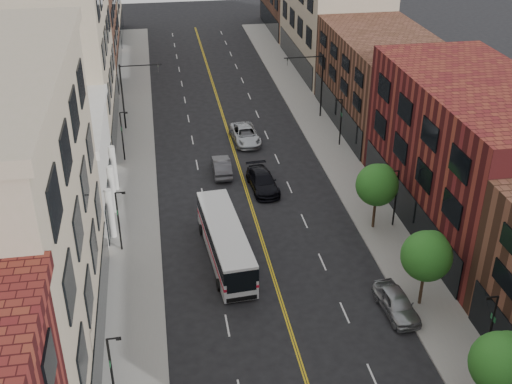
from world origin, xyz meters
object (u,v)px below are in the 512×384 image
car_lane_a (263,181)px  car_lane_behind (222,166)px  car_lane_b (245,134)px  car_parked_far (397,303)px  city_bus (225,240)px  car_lane_c (246,136)px

car_lane_a → car_lane_behind: bearing=127.5°
car_lane_behind → car_lane_b: 7.68m
car_lane_a → car_lane_b: 10.61m
car_parked_far → car_lane_behind: size_ratio=1.00×
city_bus → car_parked_far: city_bus is taller
car_lane_behind → car_parked_far: bearing=113.5°
car_parked_far → car_lane_c: size_ratio=1.08×
car_lane_a → car_lane_c: bearing=85.6°
car_lane_a → car_lane_b: (0.00, 10.61, 0.00)m
car_lane_behind → car_lane_c: car_lane_behind is taller
car_lane_a → car_parked_far: bearing=-76.8°
city_bus → car_parked_far: bearing=-42.2°
car_lane_behind → car_lane_b: bearing=-114.4°
car_lane_a → car_lane_c: 10.32m
car_parked_far → car_lane_a: bearing=102.7°
city_bus → car_lane_a: 11.42m
car_lane_behind → car_lane_c: bearing=-115.4°
city_bus → car_lane_c: (4.66, 20.71, -0.94)m
car_lane_b → car_lane_c: bearing=-93.5°
city_bus → car_lane_behind: 14.16m
city_bus → car_lane_a: city_bus is taller
city_bus → car_lane_b: size_ratio=1.97×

